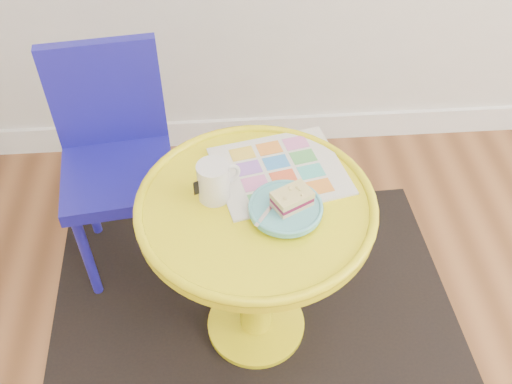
{
  "coord_description": "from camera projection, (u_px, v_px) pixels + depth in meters",
  "views": [
    {
      "loc": [
        -0.73,
        0.09,
        1.61
      ],
      "look_at": [
        -0.66,
        1.07,
        0.61
      ],
      "focal_mm": 40.0,
      "sensor_mm": 36.0,
      "label": 1
    }
  ],
  "objects": [
    {
      "name": "cake_slice",
      "position": [
        292.0,
        199.0,
        1.37
      ],
      "size": [
        0.11,
        0.1,
        0.04
      ],
      "rotation": [
        0.0,
        0.0,
        0.48
      ],
      "color": "#D3BC8C",
      "rests_on": "plate"
    },
    {
      "name": "fork",
      "position": [
        272.0,
        206.0,
        1.38
      ],
      "size": [
        0.09,
        0.13,
        0.0
      ],
      "rotation": [
        0.0,
        0.0,
        -0.61
      ],
      "color": "silver",
      "rests_on": "plate"
    },
    {
      "name": "newspaper",
      "position": [
        280.0,
        171.0,
        1.5
      ],
      "size": [
        0.38,
        0.35,
        0.01
      ],
      "primitive_type": "cube",
      "rotation": [
        0.0,
        0.0,
        0.22
      ],
      "color": "silver",
      "rests_on": "side_table"
    },
    {
      "name": "chair",
      "position": [
        115.0,
        150.0,
        1.77
      ],
      "size": [
        0.38,
        0.38,
        0.77
      ],
      "rotation": [
        0.0,
        0.0,
        0.12
      ],
      "color": "#1B189C",
      "rests_on": "ground"
    },
    {
      "name": "rug",
      "position": [
        256.0,
        325.0,
        1.83
      ],
      "size": [
        1.34,
        1.15,
        0.01
      ],
      "primitive_type": "cube",
      "rotation": [
        0.0,
        0.0,
        0.04
      ],
      "color": "black",
      "rests_on": "ground"
    },
    {
      "name": "room_walls",
      "position": [
        146.0,
        344.0,
        1.72
      ],
      "size": [
        4.0,
        4.0,
        4.0
      ],
      "color": "silver",
      "rests_on": "ground"
    },
    {
      "name": "plate",
      "position": [
        286.0,
        208.0,
        1.39
      ],
      "size": [
        0.18,
        0.18,
        0.02
      ],
      "color": "#59B4BC",
      "rests_on": "newspaper"
    },
    {
      "name": "mug",
      "position": [
        214.0,
        180.0,
        1.4
      ],
      "size": [
        0.11,
        0.08,
        0.11
      ],
      "rotation": [
        0.0,
        0.0,
        0.43
      ],
      "color": "silver",
      "rests_on": "side_table"
    },
    {
      "name": "side_table",
      "position": [
        256.0,
        244.0,
        1.54
      ],
      "size": [
        0.61,
        0.61,
        0.57
      ],
      "color": "yellow",
      "rests_on": "ground"
    }
  ]
}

